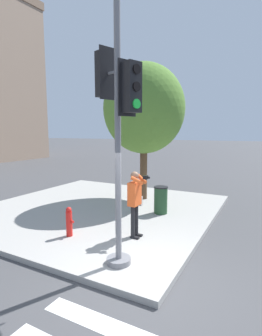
# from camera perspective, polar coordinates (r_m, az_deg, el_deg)

# --- Properties ---
(ground_plane) EXTENTS (160.00, 160.00, 0.00)m
(ground_plane) POSITION_cam_1_polar(r_m,az_deg,el_deg) (5.48, 2.77, -24.23)
(ground_plane) COLOR #424244
(sidewalk_corner) EXTENTS (8.00, 8.00, 0.14)m
(sidewalk_corner) POSITION_cam_1_polar(r_m,az_deg,el_deg) (9.86, -7.15, -8.87)
(sidewalk_corner) COLOR #9E9B96
(sidewalk_corner) RESTS_ON ground_plane
(traffic_signal_pole) EXTENTS (0.65, 1.13, 5.43)m
(traffic_signal_pole) POSITION_cam_1_polar(r_m,az_deg,el_deg) (5.25, -2.94, 10.56)
(traffic_signal_pole) COLOR slate
(traffic_signal_pole) RESTS_ON sidewalk_corner
(person_photographer) EXTENTS (0.58, 0.54, 1.76)m
(person_photographer) POSITION_cam_1_polar(r_m,az_deg,el_deg) (6.88, 0.93, -6.54)
(person_photographer) COLOR black
(person_photographer) RESTS_ON sidewalk_corner
(street_tree) EXTENTS (3.24, 3.24, 5.45)m
(street_tree) POSITION_cam_1_polar(r_m,az_deg,el_deg) (10.68, 2.84, 12.68)
(street_tree) COLOR brown
(street_tree) RESTS_ON sidewalk_corner
(fire_hydrant) EXTENTS (0.17, 0.23, 0.80)m
(fire_hydrant) POSITION_cam_1_polar(r_m,az_deg,el_deg) (7.31, -13.31, -11.30)
(fire_hydrant) COLOR red
(fire_hydrant) RESTS_ON sidewalk_corner
(trash_bin) EXTENTS (0.47, 0.47, 0.93)m
(trash_bin) POSITION_cam_1_polar(r_m,az_deg,el_deg) (9.03, 6.49, -6.92)
(trash_bin) COLOR #234728
(trash_bin) RESTS_ON sidewalk_corner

